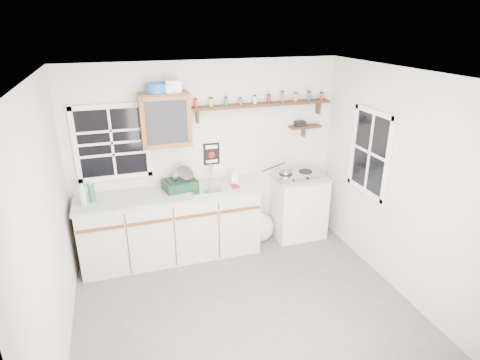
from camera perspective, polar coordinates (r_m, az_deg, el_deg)
name	(u,v)px	position (r m, az deg, el deg)	size (l,w,h in m)	color
room	(245,205)	(3.97, 0.74, -3.59)	(3.64, 3.24, 2.54)	#505053
main_cabinet	(171,225)	(5.35, -9.74, -6.28)	(2.31, 0.63, 0.92)	beige
right_cabinet	(298,206)	(5.85, 8.28, -3.66)	(0.73, 0.57, 0.91)	silver
sink	(210,187)	(5.24, -4.27, -0.95)	(0.52, 0.44, 0.29)	#B3B3B7
upper_cabinet	(165,120)	(5.01, -10.59, 8.45)	(0.60, 0.32, 0.65)	brown
upper_cabinet_clutter	(163,88)	(4.94, -10.86, 12.79)	(0.41, 0.24, 0.14)	#1B4FB2
spice_shelf	(262,104)	(5.36, 3.15, 10.75)	(1.91, 0.18, 0.35)	#301C0D
secondary_shelf	(303,126)	(5.69, 9.00, 7.57)	(0.45, 0.16, 0.24)	#301C0D
warning_sign	(212,154)	(5.39, -4.07, 3.71)	(0.22, 0.02, 0.30)	black
window_back	(112,143)	(5.18, -17.74, 5.07)	(0.93, 0.03, 0.98)	black
window_right	(370,153)	(5.14, 18.01, 3.73)	(0.03, 0.78, 1.08)	black
water_bottles	(87,194)	(5.07, -20.92, -1.89)	(0.17, 0.15, 0.26)	#A7BDC4
dish_rack	(181,182)	(5.20, -8.39, -0.25)	(0.46, 0.38, 0.31)	black
soap_bottle	(234,176)	(5.34, -0.82, 0.58)	(0.09, 0.09, 0.20)	silver
rag	(233,187)	(5.23, -0.98, -0.94)	(0.14, 0.12, 0.02)	maroon
hotplate	(296,175)	(5.61, 7.91, 0.70)	(0.62, 0.36, 0.09)	#B3B3B7
saucepan	(285,170)	(5.52, 6.46, 1.37)	(0.38, 0.23, 0.17)	#B3B3B7
trash_bag	(260,227)	(5.76, 2.81, -6.72)	(0.41, 0.37, 0.47)	silver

